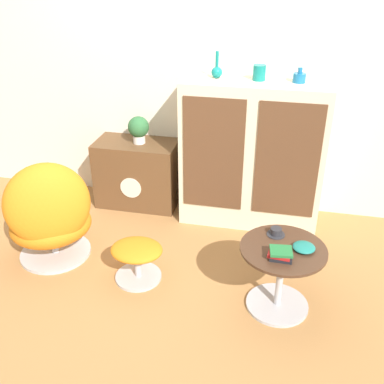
# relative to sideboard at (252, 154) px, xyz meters

# --- Properties ---
(ground_plane) EXTENTS (12.00, 12.00, 0.00)m
(ground_plane) POSITION_rel_sideboard_xyz_m (-0.45, -1.16, -0.61)
(ground_plane) COLOR #A87542
(wall_back) EXTENTS (6.40, 0.06, 2.60)m
(wall_back) POSITION_rel_sideboard_xyz_m (-0.45, 0.27, 0.69)
(wall_back) COLOR silver
(wall_back) RESTS_ON ground_plane
(sideboard) EXTENTS (1.14, 0.48, 1.21)m
(sideboard) POSITION_rel_sideboard_xyz_m (0.00, 0.00, 0.00)
(sideboard) COLOR beige
(sideboard) RESTS_ON ground_plane
(tv_console) EXTENTS (0.72, 0.40, 0.60)m
(tv_console) POSITION_rel_sideboard_xyz_m (-1.02, 0.04, -0.31)
(tv_console) COLOR brown
(tv_console) RESTS_ON ground_plane
(egg_chair) EXTENTS (0.80, 0.79, 0.82)m
(egg_chair) POSITION_rel_sideboard_xyz_m (-1.37, -0.91, -0.24)
(egg_chair) COLOR #B7B7BC
(egg_chair) RESTS_ON ground_plane
(ottoman) EXTENTS (0.37, 0.33, 0.29)m
(ottoman) POSITION_rel_sideboard_xyz_m (-0.68, -1.01, -0.41)
(ottoman) COLOR #B7B7BC
(ottoman) RESTS_ON ground_plane
(coffee_table) EXTENTS (0.54, 0.54, 0.47)m
(coffee_table) POSITION_rel_sideboard_xyz_m (0.31, -1.09, -0.33)
(coffee_table) COLOR #B7B7BC
(coffee_table) RESTS_ON ground_plane
(vase_leftmost) EXTENTS (0.09, 0.09, 0.20)m
(vase_leftmost) POSITION_rel_sideboard_xyz_m (-0.31, 0.00, 0.66)
(vase_leftmost) COLOR #147A75
(vase_leftmost) RESTS_ON sideboard
(vase_inner_left) EXTENTS (0.10, 0.10, 0.12)m
(vase_inner_left) POSITION_rel_sideboard_xyz_m (0.01, 0.00, 0.66)
(vase_inner_left) COLOR #147A75
(vase_inner_left) RESTS_ON sideboard
(vase_inner_right) EXTENTS (0.10, 0.10, 0.11)m
(vase_inner_right) POSITION_rel_sideboard_xyz_m (0.31, 0.00, 0.64)
(vase_inner_right) COLOR #196699
(vase_inner_right) RESTS_ON sideboard
(potted_plant) EXTENTS (0.18, 0.18, 0.24)m
(potted_plant) POSITION_rel_sideboard_xyz_m (-0.99, 0.04, 0.13)
(potted_plant) COLOR silver
(potted_plant) RESTS_ON tv_console
(teacup) EXTENTS (0.12, 0.12, 0.05)m
(teacup) POSITION_rel_sideboard_xyz_m (0.25, -0.95, -0.12)
(teacup) COLOR #2D2D33
(teacup) RESTS_ON coffee_table
(book_stack) EXTENTS (0.15, 0.13, 0.06)m
(book_stack) POSITION_rel_sideboard_xyz_m (0.29, -1.19, -0.11)
(book_stack) COLOR black
(book_stack) RESTS_ON coffee_table
(bowl) EXTENTS (0.14, 0.14, 0.04)m
(bowl) POSITION_rel_sideboard_xyz_m (0.43, -1.08, -0.12)
(bowl) COLOR #1E7A70
(bowl) RESTS_ON coffee_table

